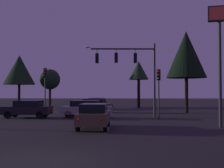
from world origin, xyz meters
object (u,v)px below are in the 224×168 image
traffic_light_corner_right (159,84)px  car_parked_lot (94,105)px  car_nearside_lane (94,115)px  traffic_light_corner_left (45,82)px  car_far_lane (97,103)px  tree_right_cluster (139,71)px  tree_behind_sign (50,80)px  tree_center_horizon (19,70)px  store_sign_illuminated (220,39)px  tree_left_far (186,55)px  traffic_signal_mast_arm (132,65)px  car_crossing_left (27,109)px  car_crossing_right (86,109)px

traffic_light_corner_right → car_parked_lot: (-6.21, 8.68, -2.12)m
traffic_light_corner_right → car_nearside_lane: bearing=-127.7°
traffic_light_corner_left → car_far_lane: size_ratio=1.05×
traffic_light_corner_left → tree_right_cluster: tree_right_cluster is taller
tree_behind_sign → tree_center_horizon: bearing=-151.4°
traffic_light_corner_left → store_sign_illuminated: store_sign_illuminated is taller
traffic_light_corner_right → tree_behind_sign: size_ratio=0.67×
tree_left_far → car_far_lane: bearing=146.2°
traffic_light_corner_left → car_far_lane: (4.10, 10.60, -2.47)m
traffic_signal_mast_arm → traffic_light_corner_right: size_ratio=1.63×
car_crossing_left → tree_right_cluster: 21.31m
car_crossing_left → tree_left_far: (15.25, 6.84, 5.57)m
traffic_light_corner_right → tree_right_cluster: size_ratio=0.59×
car_crossing_right → car_far_lane: size_ratio=1.03×
traffic_light_corner_right → tree_center_horizon: size_ratio=0.50×
traffic_light_corner_left → car_crossing_right: 5.85m
traffic_light_corner_left → tree_left_far: tree_left_far is taller
car_nearside_lane → tree_left_far: size_ratio=0.49×
tree_center_horizon → traffic_signal_mast_arm: bearing=-47.5°
traffic_light_corner_left → car_parked_lot: size_ratio=1.04×
car_parked_lot → tree_right_cluster: bearing=62.3°
car_crossing_right → tree_behind_sign: (-8.86, 21.99, 3.59)m
tree_center_horizon → tree_right_cluster: 18.77m
car_nearside_lane → store_sign_illuminated: bearing=5.6°
traffic_signal_mast_arm → tree_behind_sign: traffic_signal_mast_arm is taller
traffic_signal_mast_arm → tree_behind_sign: bearing=121.4°
traffic_light_corner_right → car_crossing_right: (-6.15, 1.76, -2.12)m
tree_left_far → tree_right_cluster: bearing=112.7°
traffic_signal_mast_arm → car_crossing_right: 5.70m
car_parked_lot → car_crossing_right: bearing=-89.5°
tree_behind_sign → tree_center_horizon: 5.09m
car_crossing_left → tree_behind_sign: tree_behind_sign is taller
traffic_signal_mast_arm → tree_center_horizon: (-17.19, 18.77, 1.09)m
traffic_light_corner_left → tree_behind_sign: size_ratio=0.76×
car_far_lane → car_crossing_right: bearing=-88.5°
traffic_light_corner_right → tree_behind_sign: (-15.00, 23.75, 1.47)m
tree_center_horizon → tree_right_cluster: bearing=-6.5°
car_nearside_lane → tree_center_horizon: bearing=118.1°
car_nearside_lane → tree_center_horizon: 31.49m
traffic_light_corner_right → car_far_lane: traffic_light_corner_right is taller
traffic_light_corner_left → tree_left_far: size_ratio=0.52×
car_parked_lot → traffic_light_corner_right: bearing=-54.4°
car_nearside_lane → tree_right_cluster: (3.99, 25.29, 4.62)m
store_sign_illuminated → tree_center_horizon: size_ratio=0.95×
traffic_light_corner_right → car_crossing_right: size_ratio=0.90×
car_crossing_right → car_parked_lot: (-0.06, 6.92, 0.00)m
car_parked_lot → traffic_light_corner_left: bearing=-137.3°
tree_center_horizon → traffic_light_corner_right: bearing=-48.0°
traffic_light_corner_left → store_sign_illuminated: bearing=-35.5°
tree_behind_sign → tree_left_far: tree_left_far is taller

